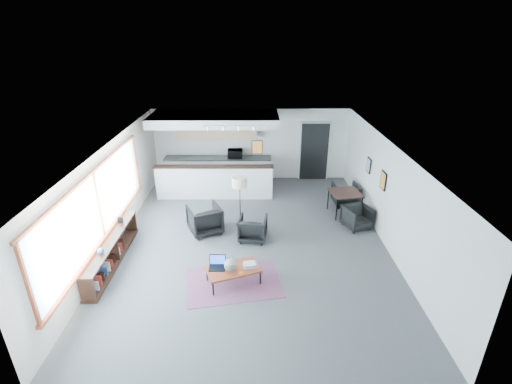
{
  "coord_description": "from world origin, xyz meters",
  "views": [
    {
      "loc": [
        0.08,
        -8.52,
        5.19
      ],
      "look_at": [
        0.15,
        0.4,
        1.23
      ],
      "focal_mm": 26.0,
      "sensor_mm": 36.0,
      "label": 1
    }
  ],
  "objects_px": {
    "armchair_left": "(205,218)",
    "microwave": "(235,153)",
    "coffee_table": "(233,270)",
    "floor_lamp": "(240,184)",
    "book_stack": "(250,264)",
    "armchair_right": "(253,227)",
    "dining_chair_near": "(357,218)",
    "dining_chair_far": "(345,195)",
    "dining_table": "(345,194)",
    "laptop": "(217,264)",
    "ceramic_pot": "(230,265)"
  },
  "relations": [
    {
      "from": "armchair_left",
      "to": "microwave",
      "type": "relative_size",
      "value": 1.64
    },
    {
      "from": "coffee_table",
      "to": "floor_lamp",
      "type": "bearing_deg",
      "value": 67.91
    },
    {
      "from": "book_stack",
      "to": "armchair_left",
      "type": "height_order",
      "value": "armchair_left"
    },
    {
      "from": "armchair_left",
      "to": "microwave",
      "type": "xyz_separation_m",
      "value": [
        0.68,
        3.68,
        0.68
      ]
    },
    {
      "from": "armchair_right",
      "to": "armchair_left",
      "type": "bearing_deg",
      "value": -8.92
    },
    {
      "from": "dining_chair_near",
      "to": "dining_chair_far",
      "type": "height_order",
      "value": "dining_chair_far"
    },
    {
      "from": "dining_table",
      "to": "microwave",
      "type": "xyz_separation_m",
      "value": [
        -3.39,
        2.63,
        0.45
      ]
    },
    {
      "from": "armchair_left",
      "to": "dining_chair_far",
      "type": "bearing_deg",
      "value": 177.03
    },
    {
      "from": "microwave",
      "to": "armchair_right",
      "type": "bearing_deg",
      "value": -81.81
    },
    {
      "from": "dining_chair_near",
      "to": "microwave",
      "type": "bearing_deg",
      "value": 114.84
    },
    {
      "from": "dining_table",
      "to": "dining_chair_far",
      "type": "relative_size",
      "value": 1.47
    },
    {
      "from": "armchair_left",
      "to": "dining_chair_near",
      "type": "bearing_deg",
      "value": 157.89
    },
    {
      "from": "laptop",
      "to": "armchair_left",
      "type": "distance_m",
      "value": 2.25
    },
    {
      "from": "laptop",
      "to": "dining_table",
      "type": "relative_size",
      "value": 0.38
    },
    {
      "from": "book_stack",
      "to": "coffee_table",
      "type": "bearing_deg",
      "value": -166.67
    },
    {
      "from": "dining_table",
      "to": "floor_lamp",
      "type": "bearing_deg",
      "value": -167.76
    },
    {
      "from": "dining_chair_near",
      "to": "armchair_right",
      "type": "bearing_deg",
      "value": 170.68
    },
    {
      "from": "coffee_table",
      "to": "book_stack",
      "type": "xyz_separation_m",
      "value": [
        0.37,
        0.09,
        0.07
      ]
    },
    {
      "from": "ceramic_pot",
      "to": "armchair_left",
      "type": "xyz_separation_m",
      "value": [
        -0.83,
        2.32,
        -0.09
      ]
    },
    {
      "from": "armchair_left",
      "to": "laptop",
      "type": "bearing_deg",
      "value": 79.18
    },
    {
      "from": "microwave",
      "to": "ceramic_pot",
      "type": "bearing_deg",
      "value": -89.19
    },
    {
      "from": "laptop",
      "to": "armchair_left",
      "type": "height_order",
      "value": "armchair_left"
    },
    {
      "from": "coffee_table",
      "to": "armchair_right",
      "type": "bearing_deg",
      "value": 56.49
    },
    {
      "from": "dining_chair_near",
      "to": "dining_chair_far",
      "type": "distance_m",
      "value": 1.51
    },
    {
      "from": "coffee_table",
      "to": "laptop",
      "type": "height_order",
      "value": "laptop"
    },
    {
      "from": "laptop",
      "to": "ceramic_pot",
      "type": "xyz_separation_m",
      "value": [
        0.29,
        -0.14,
        0.06
      ]
    },
    {
      "from": "ceramic_pot",
      "to": "coffee_table",
      "type": "bearing_deg",
      "value": 46.92
    },
    {
      "from": "floor_lamp",
      "to": "dining_chair_far",
      "type": "xyz_separation_m",
      "value": [
        3.3,
        1.32,
        -0.96
      ]
    },
    {
      "from": "armchair_right",
      "to": "dining_table",
      "type": "relative_size",
      "value": 0.75
    },
    {
      "from": "armchair_right",
      "to": "dining_chair_far",
      "type": "height_order",
      "value": "armchair_right"
    },
    {
      "from": "book_stack",
      "to": "dining_table",
      "type": "bearing_deg",
      "value": 48.89
    },
    {
      "from": "dining_chair_far",
      "to": "floor_lamp",
      "type": "bearing_deg",
      "value": 17.37
    },
    {
      "from": "armchair_left",
      "to": "dining_chair_far",
      "type": "xyz_separation_m",
      "value": [
        4.26,
        1.7,
        -0.1
      ]
    },
    {
      "from": "coffee_table",
      "to": "dining_chair_near",
      "type": "bearing_deg",
      "value": 15.6
    },
    {
      "from": "ceramic_pot",
      "to": "dining_chair_far",
      "type": "bearing_deg",
      "value": 49.61
    },
    {
      "from": "coffee_table",
      "to": "dining_chair_far",
      "type": "bearing_deg",
      "value": 29.12
    },
    {
      "from": "coffee_table",
      "to": "dining_chair_far",
      "type": "height_order",
      "value": "dining_chair_far"
    },
    {
      "from": "book_stack",
      "to": "microwave",
      "type": "height_order",
      "value": "microwave"
    },
    {
      "from": "book_stack",
      "to": "dining_table",
      "type": "relative_size",
      "value": 0.34
    },
    {
      "from": "armchair_left",
      "to": "dining_chair_near",
      "type": "xyz_separation_m",
      "value": [
        4.26,
        0.2,
        -0.12
      ]
    },
    {
      "from": "armchair_left",
      "to": "dining_table",
      "type": "height_order",
      "value": "armchair_left"
    },
    {
      "from": "armchair_right",
      "to": "microwave",
      "type": "distance_m",
      "value": 4.2
    },
    {
      "from": "dining_chair_far",
      "to": "dining_table",
      "type": "bearing_deg",
      "value": 69.97
    },
    {
      "from": "dining_table",
      "to": "dining_chair_near",
      "type": "bearing_deg",
      "value": -78.2
    },
    {
      "from": "coffee_table",
      "to": "dining_table",
      "type": "xyz_separation_m",
      "value": [
        3.19,
        3.32,
        0.31
      ]
    },
    {
      "from": "coffee_table",
      "to": "armchair_left",
      "type": "height_order",
      "value": "armchair_left"
    },
    {
      "from": "dining_table",
      "to": "dining_chair_far",
      "type": "xyz_separation_m",
      "value": [
        0.18,
        0.65,
        -0.33
      ]
    },
    {
      "from": "laptop",
      "to": "book_stack",
      "type": "height_order",
      "value": "laptop"
    },
    {
      "from": "coffee_table",
      "to": "dining_table",
      "type": "height_order",
      "value": "dining_table"
    },
    {
      "from": "book_stack",
      "to": "floor_lamp",
      "type": "bearing_deg",
      "value": 96.6
    }
  ]
}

